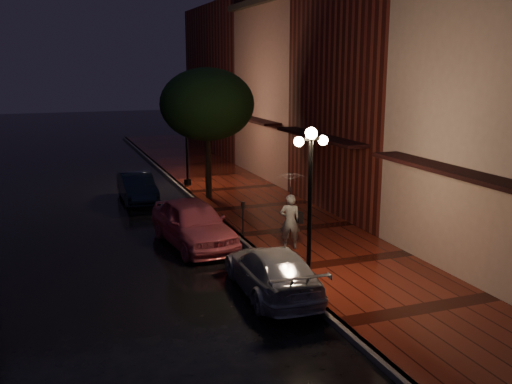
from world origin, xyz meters
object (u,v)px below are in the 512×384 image
object	(u,v)px
navy_car	(137,187)
silver_car	(272,271)
streetlamp_near	(310,197)
street_tree	(207,107)
streetlamp_far	(187,136)
woman_with_umbrella	(290,198)
pink_car	(193,223)
parking_meter	(243,215)

from	to	relation	value
navy_car	silver_car	world-z (taller)	navy_car
streetlamp_near	street_tree	distance (m)	11.12
streetlamp_near	streetlamp_far	bearing A→B (deg)	90.00
street_tree	woman_with_umbrella	xyz separation A→B (m)	(0.52, -7.96, -2.42)
streetlamp_far	silver_car	world-z (taller)	streetlamp_far
navy_car	woman_with_umbrella	bearing A→B (deg)	-68.49
streetlamp_far	pink_car	world-z (taller)	streetlamp_far
pink_car	woman_with_umbrella	distance (m)	3.48
parking_meter	navy_car	bearing A→B (deg)	87.40
pink_car	silver_car	size ratio (longest dim) A/B	1.07
streetlamp_far	woman_with_umbrella	xyz separation A→B (m)	(0.78, -10.97, -0.77)
streetlamp_near	street_tree	size ratio (longest dim) A/B	0.74
silver_car	woman_with_umbrella	distance (m)	3.70
streetlamp_far	woman_with_umbrella	distance (m)	11.02
navy_car	woman_with_umbrella	world-z (taller)	woman_with_umbrella
streetlamp_near	parking_meter	world-z (taller)	streetlamp_near
navy_car	silver_car	distance (m)	12.10
woman_with_umbrella	streetlamp_near	bearing A→B (deg)	98.71
streetlamp_far	woman_with_umbrella	size ratio (longest dim) A/B	1.70
streetlamp_near	streetlamp_far	world-z (taller)	same
parking_meter	woman_with_umbrella	bearing A→B (deg)	-85.64
parking_meter	pink_car	bearing A→B (deg)	159.89
streetlamp_far	pink_car	bearing A→B (deg)	-102.39
streetlamp_near	woman_with_umbrella	distance (m)	3.23
streetlamp_near	parking_meter	size ratio (longest dim) A/B	3.58
streetlamp_near	streetlamp_far	xyz separation A→B (m)	(0.00, 14.00, 0.00)
pink_car	silver_car	world-z (taller)	pink_car
pink_car	parking_meter	size ratio (longest dim) A/B	3.86
parking_meter	streetlamp_near	bearing A→B (deg)	-110.48
streetlamp_far	woman_with_umbrella	bearing A→B (deg)	-85.95
street_tree	silver_car	bearing A→B (deg)	-96.86
streetlamp_near	navy_car	distance (m)	12.50
pink_car	navy_car	bearing A→B (deg)	89.93
streetlamp_near	navy_car	bearing A→B (deg)	103.14
pink_car	silver_car	bearing A→B (deg)	-85.20
streetlamp_far	navy_car	bearing A→B (deg)	-144.82
pink_car	woman_with_umbrella	bearing A→B (deg)	-39.52
navy_car	silver_car	bearing A→B (deg)	-81.92
navy_car	pink_car	bearing A→B (deg)	-83.89
navy_car	woman_with_umbrella	xyz separation A→B (m)	(3.58, -8.99, 1.18)
streetlamp_near	parking_meter	distance (m)	5.23
streetlamp_near	navy_car	size ratio (longest dim) A/B	1.10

